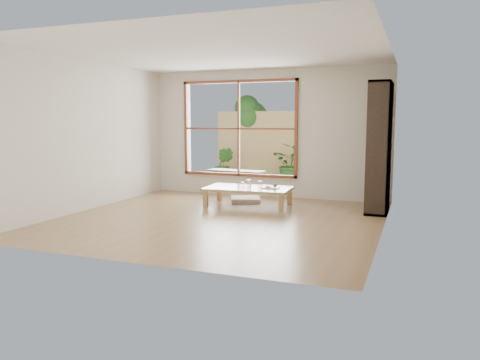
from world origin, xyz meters
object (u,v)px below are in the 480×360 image
object	(u,v)px
low_table	(248,190)
garden_bench	(236,173)
bookshelf	(379,148)
food_tray	(271,187)

from	to	relation	value
low_table	garden_bench	world-z (taller)	garden_bench
low_table	bookshelf	size ratio (longest dim) A/B	0.73
bookshelf	garden_bench	size ratio (longest dim) A/B	1.63
bookshelf	food_tray	bearing A→B (deg)	-171.73
low_table	bookshelf	bearing A→B (deg)	4.13
garden_bench	food_tray	bearing A→B (deg)	-46.49
low_table	food_tray	size ratio (longest dim) A/B	5.19
bookshelf	garden_bench	world-z (taller)	bookshelf
bookshelf	garden_bench	bearing A→B (deg)	154.58
low_table	food_tray	xyz separation A→B (m)	(0.44, 0.02, 0.06)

